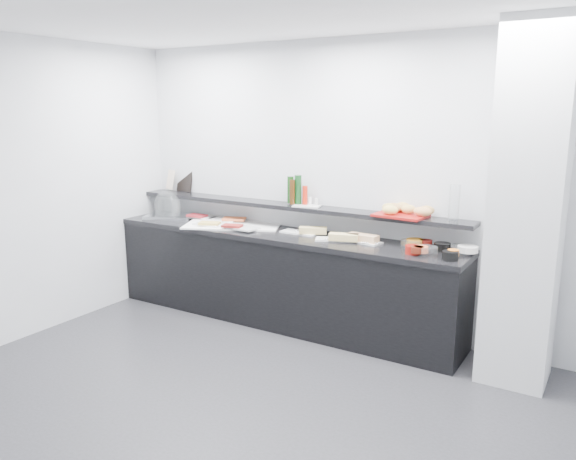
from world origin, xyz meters
The scene contains 56 objects.
ground centered at (0.00, 0.00, 0.00)m, with size 5.00×5.00×0.00m, color #2D2D30.
back_wall centered at (0.00, 2.00, 1.35)m, with size 5.00×0.02×2.70m, color silver.
column centered at (1.50, 1.65, 1.35)m, with size 0.50×0.50×2.70m, color silver.
buffet_cabinet centered at (-0.70, 1.70, 0.42)m, with size 3.60×0.60×0.85m, color black.
counter_top centered at (-0.70, 1.70, 0.88)m, with size 3.62×0.62×0.05m, color black.
wall_shelf centered at (-0.70, 1.88, 1.13)m, with size 3.60×0.25×0.04m, color black.
cloche_base centered at (-2.09, 1.69, 0.92)m, with size 0.51×0.34×0.04m, color silver.
cloche_dome centered at (-2.15, 1.71, 1.03)m, with size 0.38×0.25×0.34m, color silver.
linen_runner centered at (-1.27, 1.71, 0.91)m, with size 0.96×0.45×0.01m, color white.
platter_meat_a centered at (-1.77, 1.86, 0.92)m, with size 0.33×0.22×0.01m, color white.
food_meat_a centered at (-1.80, 1.79, 0.94)m, with size 0.20×0.13×0.02m, color maroon.
platter_salmon centered at (-1.49, 1.84, 0.92)m, with size 0.31×0.21×0.01m, color white.
food_salmon centered at (-1.35, 1.85, 0.94)m, with size 0.23×0.15×0.02m, color #E55D2E.
platter_cheese centered at (-1.45, 1.58, 0.92)m, with size 0.30×0.20×0.01m, color white.
food_cheese centered at (-1.43, 1.54, 0.94)m, with size 0.20×0.13×0.02m, color #D5B252.
platter_meat_b centered at (-1.06, 1.60, 0.92)m, with size 0.29×0.19×0.01m, color silver.
food_meat_b centered at (-1.16, 1.56, 0.94)m, with size 0.19×0.12×0.02m, color maroon.
sandwich_plate_left centered at (-0.51, 1.77, 0.91)m, with size 0.37×0.16×0.01m, color white.
sandwich_food_left centered at (-0.37, 1.77, 0.94)m, with size 0.26×0.10×0.06m, color tan.
tongs_left centered at (-0.47, 1.76, 0.92)m, with size 0.01×0.01×0.16m, color silver.
sandwich_plate_mid centered at (-0.08, 1.69, 0.91)m, with size 0.38×0.16×0.01m, color silver.
sandwich_food_mid centered at (0.00, 1.67, 0.94)m, with size 0.26×0.10×0.06m, color #DDC074.
tongs_mid centered at (-0.11, 1.62, 0.92)m, with size 0.01×0.01×0.16m, color #B8BABF.
sandwich_plate_right centered at (0.15, 1.75, 0.91)m, with size 0.35×0.15×0.01m, color silver.
sandwich_food_right centered at (0.15, 1.74, 0.94)m, with size 0.28×0.11×0.06m, color tan.
tongs_right centered at (0.25, 1.69, 0.92)m, with size 0.01×0.01×0.16m, color silver.
bowl_glass_fruit centered at (0.59, 1.76, 0.94)m, with size 0.18×0.18×0.07m, color white.
fill_glass_fruit centered at (0.61, 1.81, 0.95)m, with size 0.15×0.15×0.05m, color orange.
bowl_black_jam centered at (0.85, 1.80, 0.94)m, with size 0.14×0.14×0.07m, color black.
fill_black_jam centered at (0.70, 1.83, 0.95)m, with size 0.11×0.11×0.05m, color #5E110D.
bowl_glass_cream centered at (1.01, 1.79, 0.94)m, with size 0.18×0.18×0.07m, color white.
fill_glass_cream centered at (1.06, 1.80, 0.95)m, with size 0.16×0.16×0.05m, color white.
bowl_red_jam centered at (0.67, 1.59, 0.94)m, with size 0.13×0.13×0.07m, color maroon.
fill_red_jam centered at (0.71, 1.57, 0.95)m, with size 0.11×0.11×0.05m, color #58190C.
bowl_glass_salmon centered at (0.78, 1.61, 0.94)m, with size 0.17×0.17×0.07m, color white.
fill_glass_salmon centered at (0.73, 1.59, 0.95)m, with size 0.12×0.12×0.05m, color #E36337.
bowl_black_fruit centered at (0.98, 1.56, 0.94)m, with size 0.13×0.13×0.07m, color black.
fill_black_fruit centered at (0.99, 1.62, 0.95)m, with size 0.09×0.09×0.05m, color orange.
framed_print centered at (-2.14, 2.00, 1.28)m, with size 0.23×0.02×0.26m, color black.
print_art centered at (-2.31, 1.94, 1.28)m, with size 0.16×0.00×0.22m, color beige.
condiment_tray centered at (-0.49, 1.85, 1.16)m, with size 0.25×0.16×0.01m, color silver.
bottle_green_a centered at (-0.70, 1.90, 1.29)m, with size 0.06×0.06×0.26m, color #113B10.
bottle_brown centered at (-0.63, 1.83, 1.28)m, with size 0.05×0.05×0.24m, color #381F0A.
bottle_green_b centered at (-0.60, 1.88, 1.30)m, with size 0.07×0.07×0.28m, color #103D17.
bottle_hot centered at (-0.53, 1.89, 1.25)m, with size 0.05×0.05×0.18m, color red.
shaker_salt centered at (-0.49, 1.92, 1.20)m, with size 0.03×0.03×0.07m, color white.
shaker_pepper centered at (-0.41, 1.90, 1.20)m, with size 0.03×0.03×0.07m, color silver.
bread_tray centered at (0.46, 1.85, 1.16)m, with size 0.43×0.30×0.02m, color maroon.
bread_roll_nw centered at (0.37, 1.91, 1.21)m, with size 0.16×0.10×0.08m, color #AE7E42.
bread_roll_n centered at (0.42, 1.99, 1.21)m, with size 0.14×0.09×0.08m, color tan.
bread_roll_ne centered at (0.66, 1.93, 1.21)m, with size 0.13×0.08×0.08m, color #B98846.
bread_roll_sw centered at (0.39, 1.78, 1.21)m, with size 0.14×0.09×0.08m, color #D7B352.
bread_roll_se centered at (0.65, 1.85, 1.21)m, with size 0.16×0.10×0.08m, color tan.
bread_roll_midw centered at (0.34, 1.87, 1.21)m, with size 0.14×0.09×0.08m, color #B39444.
bread_roll_mide centered at (0.51, 1.89, 1.21)m, with size 0.13×0.08×0.08m, color tan.
carafe centered at (0.89, 1.91, 1.30)m, with size 0.09×0.09×0.30m, color silver.
Camera 1 is at (2.11, -2.75, 2.08)m, focal length 35.00 mm.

